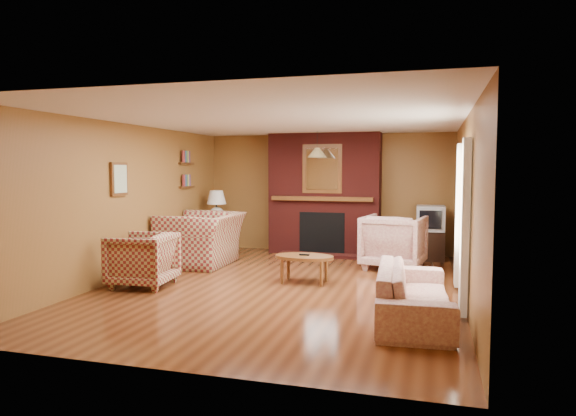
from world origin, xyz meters
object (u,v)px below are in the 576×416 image
(floral_armchair, at_px, (394,242))
(tv_stand, at_px, (430,245))
(plaid_loveseat, at_px, (202,239))
(side_table, at_px, (217,238))
(floral_sofa, at_px, (414,293))
(coffee_table, at_px, (304,259))
(table_lamp, at_px, (216,205))
(fireplace, at_px, (324,195))
(plaid_armchair, at_px, (142,260))
(crt_tv, at_px, (431,218))

(floral_armchair, xyz_separation_m, tv_stand, (0.59, 0.99, -0.19))
(plaid_loveseat, xyz_separation_m, side_table, (-0.25, 1.23, -0.15))
(floral_sofa, xyz_separation_m, side_table, (-4.00, 3.56, 0.02))
(plaid_loveseat, relative_size, tv_stand, 2.57)
(plaid_loveseat, bearing_deg, tv_stand, 110.32)
(coffee_table, relative_size, table_lamp, 1.39)
(fireplace, height_order, floral_armchair, fireplace)
(coffee_table, height_order, tv_stand, tv_stand)
(plaid_armchair, relative_size, tv_stand, 1.56)
(floral_sofa, distance_m, crt_tv, 3.94)
(floral_armchair, distance_m, side_table, 3.62)
(tv_stand, height_order, crt_tv, crt_tv)
(plaid_armchair, xyz_separation_m, side_table, (-0.15, 3.00, -0.08))
(table_lamp, bearing_deg, plaid_loveseat, -78.50)
(plaid_loveseat, bearing_deg, side_table, -170.22)
(table_lamp, height_order, crt_tv, table_lamp)
(table_lamp, bearing_deg, fireplace, 14.29)
(floral_sofa, distance_m, side_table, 5.36)
(side_table, height_order, table_lamp, table_lamp)
(fireplace, distance_m, floral_sofa, 4.60)
(coffee_table, bearing_deg, side_table, 137.83)
(side_table, height_order, tv_stand, side_table)
(plaid_armchair, bearing_deg, side_table, 177.65)
(floral_sofa, relative_size, floral_armchair, 2.01)
(plaid_armchair, xyz_separation_m, crt_tv, (4.00, 3.34, 0.39))
(floral_sofa, bearing_deg, crt_tv, -5.75)
(fireplace, relative_size, plaid_loveseat, 1.70)
(side_table, xyz_separation_m, crt_tv, (4.15, 0.34, 0.47))
(fireplace, relative_size, table_lamp, 3.75)
(fireplace, xyz_separation_m, floral_armchair, (1.46, -1.17, -0.72))
(floral_sofa, height_order, coffee_table, floral_sofa)
(plaid_armchair, xyz_separation_m, coffee_table, (2.21, 0.86, -0.03))
(plaid_armchair, height_order, floral_sofa, plaid_armchair)
(floral_sofa, height_order, table_lamp, table_lamp)
(floral_armchair, bearing_deg, tv_stand, -111.69)
(fireplace, height_order, floral_sofa, fireplace)
(floral_armchair, relative_size, crt_tv, 1.94)
(coffee_table, distance_m, tv_stand, 3.07)
(fireplace, height_order, coffee_table, fireplace)
(plaid_armchair, distance_m, table_lamp, 3.06)
(fireplace, xyz_separation_m, coffee_table, (0.26, -2.67, -0.82))
(floral_armchair, height_order, tv_stand, floral_armchair)
(plaid_loveseat, relative_size, floral_sofa, 0.69)
(plaid_armchair, distance_m, tv_stand, 5.22)
(crt_tv, bearing_deg, plaid_loveseat, -158.03)
(coffee_table, distance_m, crt_tv, 3.09)
(plaid_loveseat, distance_m, table_lamp, 1.36)
(plaid_armchair, relative_size, side_table, 1.37)
(coffee_table, relative_size, crt_tv, 1.71)
(plaid_armchair, xyz_separation_m, table_lamp, (-0.15, 3.00, 0.59))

